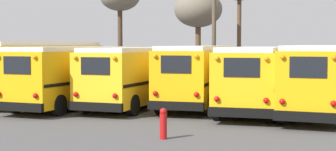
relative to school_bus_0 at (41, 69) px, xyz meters
The scene contains 11 objects.
ground_plane 7.55m from the school_bus_0, ahead, with size 160.00×160.00×0.00m, color #4C4C4F.
school_bus_0 is the anchor object (origin of this frame).
school_bus_1 3.11m from the school_bus_0, 18.98° to the right, with size 2.93×10.18×3.02m.
school_bus_2 5.88m from the school_bus_0, ahead, with size 2.63×10.34×2.98m.
school_bus_3 8.85m from the school_bus_0, ahead, with size 2.90×9.54×3.05m.
school_bus_4 11.75m from the school_bus_0, ahead, with size 3.11×10.45×3.01m.
school_bus_5 14.68m from the school_bus_0, ahead, with size 2.81×10.61×3.08m.
utility_pole 12.16m from the school_bus_0, 51.74° to the left, with size 1.80×0.28×8.78m.
bare_tree_0 15.73m from the school_bus_0, 71.80° to the left, with size 3.73×3.73×7.25m.
fence_line 10.35m from the school_bus_0, 44.64° to the left, with size 22.74×0.06×1.42m.
fire_hydrant 13.16m from the school_bus_0, 39.44° to the right, with size 0.24×0.24×1.03m.
Camera 1 is at (8.51, -24.26, 3.12)m, focal length 55.00 mm.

